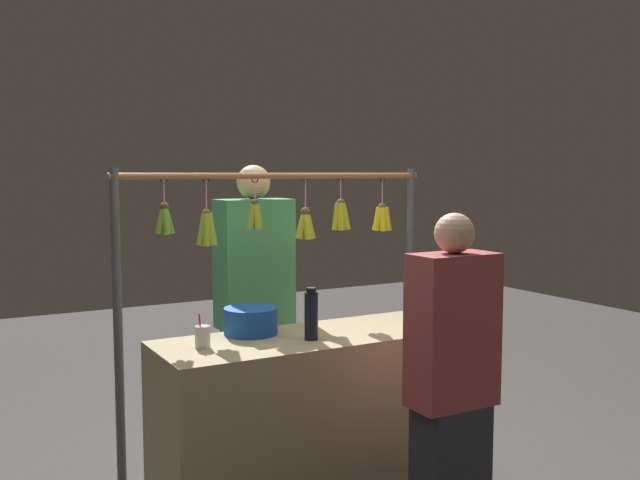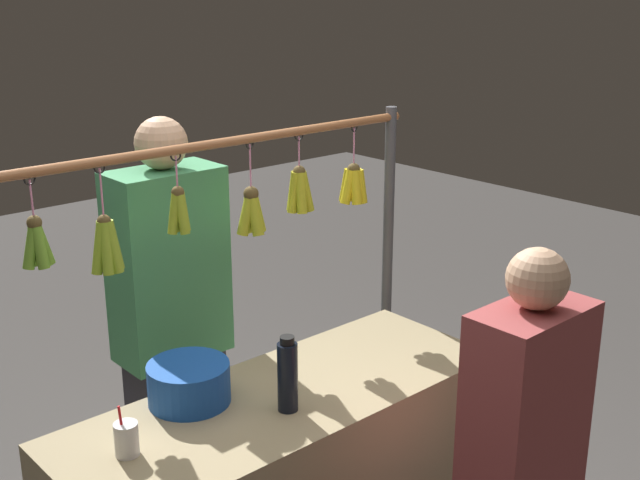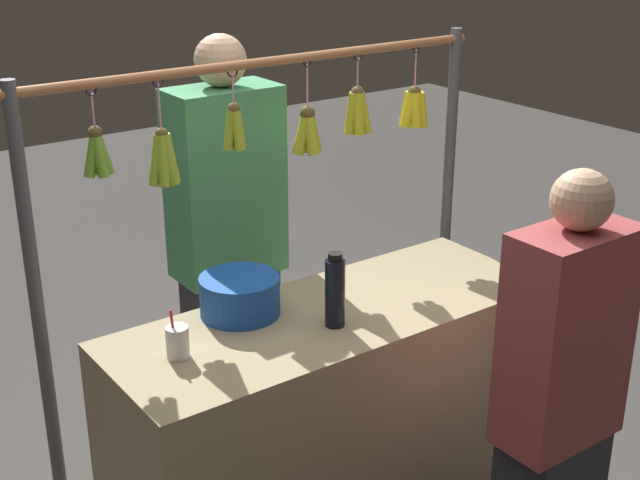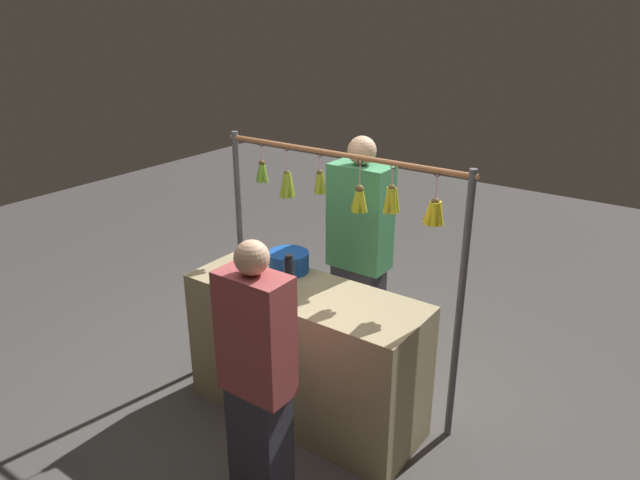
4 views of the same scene
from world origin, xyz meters
The scene contains 7 objects.
market_counter centered at (0.00, 0.00, 0.46)m, with size 1.55×0.57×0.92m, color tan.
display_rack centered at (-0.03, -0.36, 1.22)m, with size 1.78×0.12×1.74m.
water_bottle centered at (0.05, 0.08, 1.04)m, with size 0.07×0.07×0.25m.
blue_bucket centered at (0.26, -0.17, 0.98)m, with size 0.27×0.27×0.13m, color #184CAB.
drink_cup centered at (0.56, -0.02, 0.97)m, with size 0.07×0.07×0.16m.
vendor_person centered at (0.01, -0.66, 0.87)m, with size 0.42×0.23×1.76m.
customer_person centered at (-0.26, 0.75, 0.77)m, with size 0.37×0.20×1.55m.
Camera 3 is at (1.58, 2.11, 2.22)m, focal length 49.21 mm.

